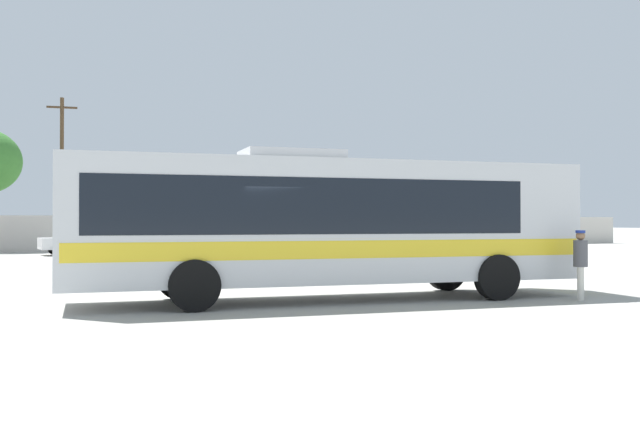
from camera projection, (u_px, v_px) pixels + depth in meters
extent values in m
plane|color=#A3A099|center=(184.00, 273.00, 25.29)|extent=(300.00, 300.00, 0.00)
cube|color=beige|center=(110.00, 233.00, 43.65)|extent=(80.00, 0.30, 2.14)
cube|color=silver|center=(328.00, 221.00, 16.50)|extent=(11.91, 3.63, 2.70)
cube|color=black|center=(304.00, 207.00, 16.32)|extent=(9.81, 3.46, 1.19)
cube|color=yellow|center=(328.00, 247.00, 16.49)|extent=(11.68, 3.63, 0.38)
cube|color=#19212D|center=(548.00, 202.00, 18.32)|extent=(0.25, 2.29, 1.40)
cube|color=yellow|center=(548.00, 262.00, 18.31)|extent=(0.29, 2.49, 0.65)
cube|color=#B2B2B2|center=(291.00, 156.00, 16.25)|extent=(2.32, 1.60, 0.24)
cylinder|color=black|center=(446.00, 270.00, 18.77)|extent=(1.06, 0.40, 1.04)
cylinder|color=black|center=(497.00, 277.00, 16.45)|extent=(1.06, 0.40, 1.04)
cylinder|color=black|center=(179.00, 277.00, 16.65)|extent=(1.06, 0.40, 1.04)
cylinder|color=black|center=(194.00, 286.00, 14.33)|extent=(1.06, 0.40, 1.04)
cylinder|color=silver|center=(581.00, 283.00, 16.49)|extent=(0.14, 0.14, 0.76)
cylinder|color=silver|center=(580.00, 284.00, 16.36)|extent=(0.14, 0.14, 0.76)
cylinder|color=#4C4C51|center=(580.00, 253.00, 16.43)|extent=(0.45, 0.45, 0.60)
sphere|color=#8C6647|center=(580.00, 236.00, 16.43)|extent=(0.21, 0.21, 0.21)
cylinder|color=navy|center=(580.00, 232.00, 16.44)|extent=(0.22, 0.22, 0.06)
cube|color=silver|center=(84.00, 243.00, 38.68)|extent=(4.64, 2.22, 0.60)
cube|color=black|center=(88.00, 233.00, 38.79)|extent=(2.61, 1.89, 0.49)
cylinder|color=black|center=(60.00, 250.00, 37.23)|extent=(0.66, 0.28, 0.64)
cylinder|color=black|center=(54.00, 249.00, 38.77)|extent=(0.66, 0.28, 0.64)
cylinder|color=black|center=(114.00, 249.00, 38.57)|extent=(0.66, 0.28, 0.64)
cylinder|color=black|center=(107.00, 248.00, 40.12)|extent=(0.66, 0.28, 0.64)
cylinder|color=#4C3823|center=(62.00, 174.00, 44.47)|extent=(0.24, 0.24, 9.41)
cube|color=#473321|center=(62.00, 107.00, 44.52)|extent=(1.80, 0.34, 0.12)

